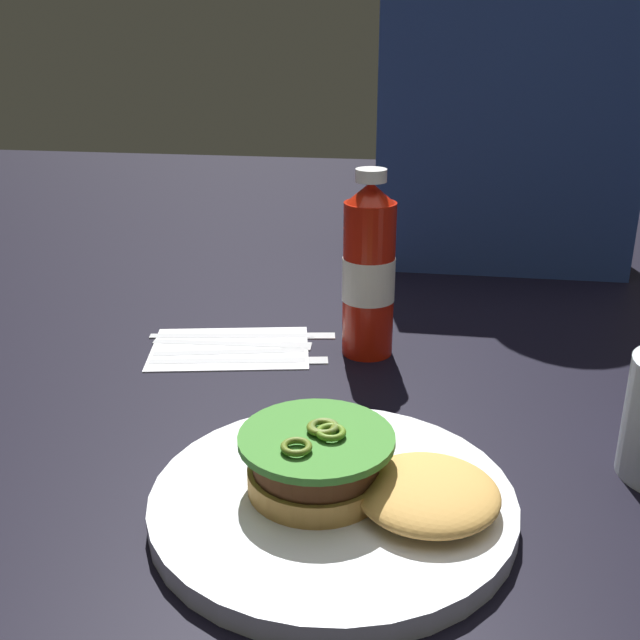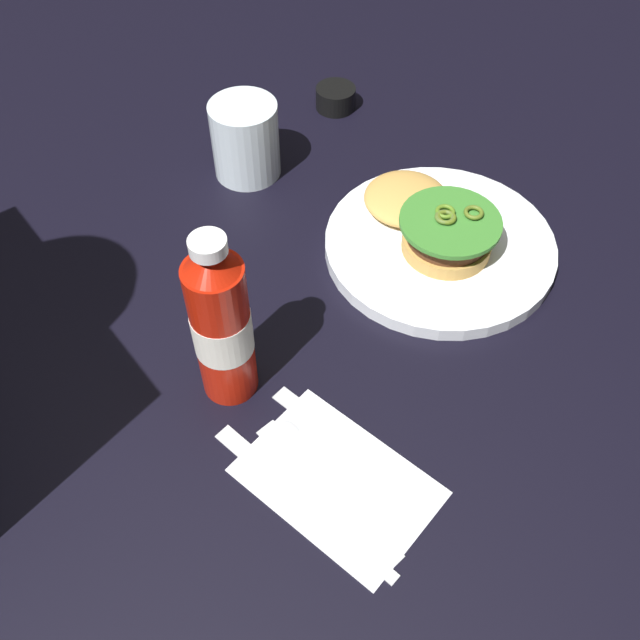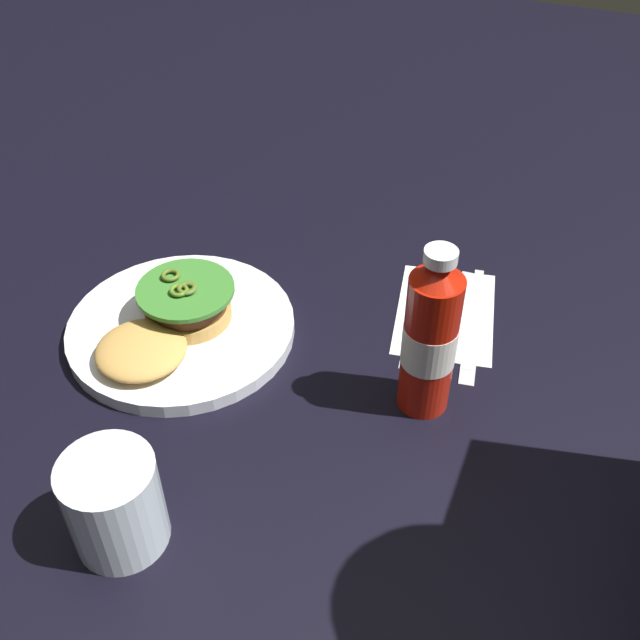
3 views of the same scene
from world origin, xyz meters
name	(u,v)px [view 1 (image 1 of 3)]	position (x,y,z in m)	size (l,w,h in m)	color
ground_plane	(475,446)	(0.00, 0.00, 0.00)	(3.00, 3.00, 0.00)	black
dinner_plate	(333,502)	(-0.11, -0.12, 0.01)	(0.28, 0.28, 0.02)	white
burger_sandwich	(357,473)	(-0.09, -0.12, 0.04)	(0.20, 0.12, 0.05)	tan
ketchup_bottle	(369,272)	(-0.11, 0.19, 0.10)	(0.06, 0.06, 0.21)	#B41909
napkin	(230,348)	(-0.27, 0.17, 0.00)	(0.18, 0.12, 0.00)	silver
steak_knife	(251,358)	(-0.24, 0.14, 0.00)	(0.20, 0.05, 0.00)	silver
spoon_utensil	(254,349)	(-0.24, 0.17, 0.00)	(0.17, 0.05, 0.00)	silver
fork_utensil	(246,341)	(-0.25, 0.19, 0.00)	(0.19, 0.03, 0.00)	silver
butter_knife	(255,333)	(-0.25, 0.21, 0.00)	(0.22, 0.05, 0.00)	silver
diner_person	(508,98)	(0.05, 0.58, 0.25)	(0.37, 0.18, 0.57)	navy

